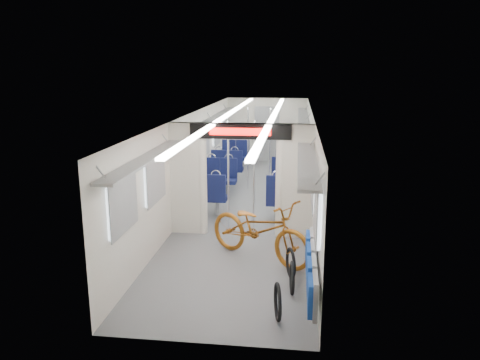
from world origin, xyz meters
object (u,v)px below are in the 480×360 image
at_px(stanchion_far_right, 270,150).
at_px(bike_hoop_a, 278,304).
at_px(stanchion_near_left, 228,175).
at_px(seat_bay_far_left, 232,159).
at_px(seat_bay_far_right, 291,158).
at_px(bike_hoop_b, 292,279).
at_px(bike_hoop_c, 291,265).
at_px(flip_bench, 311,268).
at_px(stanchion_far_left, 248,149).
at_px(seat_bay_near_left, 214,183).
at_px(stanchion_near_right, 254,175).
at_px(bicycle, 260,229).
at_px(seat_bay_near_right, 289,185).

bearing_deg(stanchion_far_right, bike_hoop_a, -85.56).
height_order(stanchion_near_left, stanchion_far_right, same).
xyz_separation_m(seat_bay_far_left, seat_bay_far_right, (1.87, 0.42, -0.01)).
distance_m(bike_hoop_b, bike_hoop_c, 0.55).
height_order(flip_bench, seat_bay_far_left, seat_bay_far_left).
distance_m(flip_bench, stanchion_far_right, 6.56).
relative_size(bike_hoop_b, stanchion_far_left, 0.23).
bearing_deg(seat_bay_near_left, stanchion_near_right, -54.47).
distance_m(bike_hoop_b, stanchion_near_left, 3.37).
distance_m(seat_bay_near_left, stanchion_near_left, 1.90).
height_order(bike_hoop_a, bike_hoop_c, bike_hoop_a).
height_order(bike_hoop_a, stanchion_far_right, stanchion_far_right).
height_order(bicycle, bike_hoop_b, bicycle).
height_order(seat_bay_near_left, seat_bay_near_right, seat_bay_near_right).
xyz_separation_m(bike_hoop_a, seat_bay_near_right, (0.03, 5.34, 0.33)).
bearing_deg(stanchion_near_left, stanchion_far_left, 88.91).
distance_m(seat_bay_near_right, stanchion_far_left, 2.16).
distance_m(flip_bench, seat_bay_near_right, 4.91).
height_order(seat_bay_far_left, stanchion_far_left, stanchion_far_left).
distance_m(flip_bench, stanchion_far_left, 6.82).
relative_size(bicycle, bike_hoop_a, 4.04).
relative_size(stanchion_near_right, stanchion_far_right, 1.00).
bearing_deg(seat_bay_near_left, bicycle, -66.89).
relative_size(seat_bay_far_left, seat_bay_far_right, 1.05).
relative_size(stanchion_near_left, stanchion_near_right, 1.00).
height_order(flip_bench, stanchion_near_right, stanchion_near_right).
relative_size(stanchion_near_left, stanchion_far_left, 1.00).
relative_size(bike_hoop_c, seat_bay_near_left, 0.25).
distance_m(bicycle, seat_bay_far_left, 6.72).
xyz_separation_m(bike_hoop_c, stanchion_far_left, (-1.31, 5.71, 0.91)).
distance_m(bike_hoop_b, stanchion_near_right, 3.24).
distance_m(bike_hoop_c, seat_bay_near_right, 4.02).
xyz_separation_m(seat_bay_near_right, seat_bay_far_left, (-1.87, 3.27, -0.02)).
bearing_deg(bike_hoop_a, stanchion_near_right, 100.25).
xyz_separation_m(bike_hoop_b, stanchion_far_left, (-1.34, 6.26, 0.91)).
xyz_separation_m(seat_bay_near_right, stanchion_far_right, (-0.57, 1.57, 0.58)).
bearing_deg(flip_bench, seat_bay_far_left, 105.65).
height_order(seat_bay_near_right, stanchion_far_right, stanchion_far_right).
relative_size(bike_hoop_a, bike_hoop_c, 1.03).
bearing_deg(stanchion_near_right, flip_bench, -71.20).
relative_size(bicycle, bike_hoop_b, 4.16).
bearing_deg(stanchion_far_right, flip_bench, -81.32).
bearing_deg(seat_bay_near_left, flip_bench, -65.17).
relative_size(seat_bay_near_right, stanchion_far_right, 1.01).
height_order(bike_hoop_b, stanchion_far_left, stanchion_far_left).
relative_size(bike_hoop_b, seat_bay_near_left, 0.25).
distance_m(bike_hoop_a, stanchion_near_right, 3.94).
distance_m(seat_bay_far_left, stanchion_near_right, 5.01).
xyz_separation_m(bicycle, seat_bay_far_right, (0.44, 6.99, -0.03)).
distance_m(stanchion_near_left, stanchion_far_left, 3.34).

